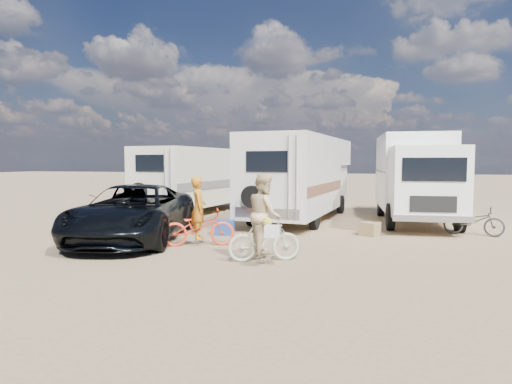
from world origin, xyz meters
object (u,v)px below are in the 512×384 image
(bike_woman, at_px, (264,239))
(cooler, at_px, (225,227))
(box_truck, at_px, (416,179))
(bike_man, at_px, (199,227))
(crate, at_px, (370,229))
(rider_man, at_px, (199,215))
(rv_left, at_px, (195,181))
(rv_main, at_px, (301,179))
(bike_parked, at_px, (473,221))
(dark_suv, at_px, (133,213))
(rider_woman, at_px, (264,222))

(bike_woman, distance_m, cooler, 3.65)
(box_truck, distance_m, bike_man, 8.36)
(crate, bearing_deg, box_truck, 64.20)
(bike_woman, relative_size, rider_man, 0.99)
(rv_left, distance_m, cooler, 6.00)
(rv_main, xyz_separation_m, bike_parked, (5.55, -2.33, -1.11))
(bike_woman, distance_m, rider_man, 2.47)
(dark_suv, bearing_deg, rider_woman, -33.67)
(rider_man, distance_m, rider_woman, 2.45)
(cooler, bearing_deg, box_truck, 24.99)
(bike_man, bearing_deg, crate, -80.33)
(bike_parked, bearing_deg, rv_main, 82.82)
(rv_left, xyz_separation_m, crate, (7.27, -4.00, -1.17))
(bike_woman, bearing_deg, rv_left, 7.36)
(rv_left, bearing_deg, crate, -22.07)
(rider_man, relative_size, crate, 3.26)
(rv_main, height_order, rider_man, rv_main)
(rider_man, height_order, cooler, rider_man)
(rider_man, relative_size, cooler, 2.86)
(rv_main, height_order, dark_suv, rv_main)
(rv_main, xyz_separation_m, dark_suv, (-3.78, -5.70, -0.77))
(dark_suv, relative_size, cooler, 9.78)
(rv_left, bearing_deg, rider_man, -59.43)
(rv_left, bearing_deg, box_truck, 1.18)
(rv_left, distance_m, box_truck, 8.83)
(rv_main, height_order, bike_man, rv_main)
(rv_left, distance_m, bike_man, 7.46)
(rv_main, height_order, bike_woman, rv_main)
(rider_woman, xyz_separation_m, cooler, (-1.99, 3.05, -0.65))
(rv_left, bearing_deg, dark_suv, -75.17)
(rider_man, bearing_deg, dark_suv, 58.71)
(bike_woman, bearing_deg, box_truck, -52.09)
(rv_left, distance_m, crate, 8.38)
(rider_man, height_order, bike_parked, rider_man)
(rv_main, height_order, cooler, rv_main)
(rider_woman, bearing_deg, dark_suv, 44.45)
(bike_parked, bearing_deg, bike_woman, 149.26)
(dark_suv, relative_size, rider_woman, 3.16)
(bike_woman, bearing_deg, rider_woman, -24.81)
(rider_man, bearing_deg, rv_left, 0.47)
(cooler, bearing_deg, crate, 2.50)
(rv_left, relative_size, bike_parked, 3.85)
(box_truck, bearing_deg, rv_left, 170.51)
(rv_left, bearing_deg, bike_man, -59.43)
(dark_suv, xyz_separation_m, rider_woman, (4.16, -1.57, 0.11))
(rv_main, bearing_deg, box_truck, 4.81)
(cooler, bearing_deg, bike_parked, 3.73)
(rv_left, xyz_separation_m, rider_woman, (5.07, -8.07, -0.50))
(dark_suv, distance_m, cooler, 2.68)
(bike_man, relative_size, rider_man, 1.14)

